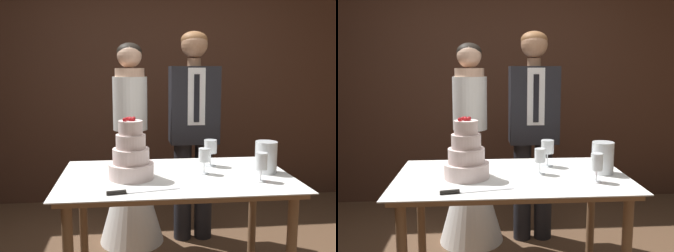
% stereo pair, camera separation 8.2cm
% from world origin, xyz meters
% --- Properties ---
extents(wall_back, '(4.91, 0.12, 2.72)m').
position_xyz_m(wall_back, '(0.00, 2.01, 1.36)').
color(wall_back, '#472B1E').
rests_on(wall_back, ground_plane).
extents(cake_table, '(1.37, 0.82, 0.83)m').
position_xyz_m(cake_table, '(0.04, 0.03, 0.73)').
color(cake_table, brown).
rests_on(cake_table, ground_plane).
extents(tiered_cake, '(0.26, 0.26, 0.36)m').
position_xyz_m(tiered_cake, '(-0.23, -0.00, 0.95)').
color(tiered_cake, beige).
rests_on(tiered_cake, cake_table).
extents(cake_knife, '(0.39, 0.09, 0.02)m').
position_xyz_m(cake_knife, '(-0.24, -0.27, 0.83)').
color(cake_knife, silver).
rests_on(cake_knife, cake_table).
extents(wine_glass_near, '(0.07, 0.07, 0.16)m').
position_xyz_m(wine_glass_near, '(0.50, -0.14, 0.93)').
color(wine_glass_near, silver).
rests_on(wine_glass_near, cake_table).
extents(wine_glass_middle, '(0.08, 0.08, 0.17)m').
position_xyz_m(wine_glass_middle, '(0.29, 0.22, 0.95)').
color(wine_glass_middle, silver).
rests_on(wine_glass_middle, cake_table).
extents(wine_glass_far, '(0.07, 0.07, 0.16)m').
position_xyz_m(wine_glass_far, '(0.21, 0.04, 0.94)').
color(wine_glass_far, silver).
rests_on(wine_glass_far, cake_table).
extents(hurricane_candle, '(0.13, 0.13, 0.19)m').
position_xyz_m(hurricane_candle, '(0.59, 0.03, 0.92)').
color(hurricane_candle, silver).
rests_on(hurricane_candle, cake_table).
extents(bride, '(0.54, 0.54, 1.66)m').
position_xyz_m(bride, '(-0.23, 0.93, 0.61)').
color(bride, white).
rests_on(bride, ground_plane).
extents(groom, '(0.40, 0.25, 1.76)m').
position_xyz_m(groom, '(0.30, 0.93, 1.00)').
color(groom, black).
rests_on(groom, ground_plane).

